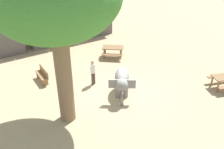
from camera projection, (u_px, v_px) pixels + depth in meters
ground_plane at (121, 95)px, 14.48m from camera, size 60.00×60.00×0.00m
elephant at (122, 80)px, 14.06m from camera, size 1.90×2.05×1.49m
person_handler at (93, 71)px, 15.05m from camera, size 0.46×0.32×1.62m
wooden_bench at (43, 74)px, 15.60m from camera, size 0.40×1.40×0.88m
picnic_table_near at (113, 49)px, 18.55m from camera, size 2.09×2.09×0.78m
market_stall_blue at (7, 38)px, 19.03m from camera, size 2.50×2.50×2.52m
market_stall_orange at (41, 31)px, 20.24m from camera, size 2.50×2.50×2.52m
market_stall_white at (71, 26)px, 21.45m from camera, size 2.50×2.50×2.52m
market_stall_green at (97, 20)px, 22.66m from camera, size 2.50×2.50×2.52m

